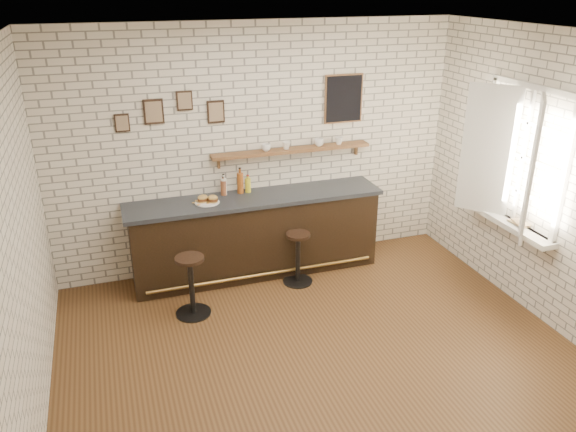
% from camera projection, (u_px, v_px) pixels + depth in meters
% --- Properties ---
extents(ground, '(5.00, 5.00, 0.00)m').
position_uv_depth(ground, '(315.00, 346.00, 5.65)').
color(ground, brown).
rests_on(ground, ground).
extents(bar_counter, '(3.10, 0.65, 1.01)m').
position_uv_depth(bar_counter, '(256.00, 235.00, 6.90)').
color(bar_counter, black).
rests_on(bar_counter, ground).
extents(sandwich_plate, '(0.28, 0.28, 0.01)m').
position_uv_depth(sandwich_plate, '(207.00, 202.00, 6.51)').
color(sandwich_plate, white).
rests_on(sandwich_plate, bar_counter).
extents(ciabatta_sandwich, '(0.26, 0.19, 0.08)m').
position_uv_depth(ciabatta_sandwich, '(208.00, 199.00, 6.50)').
color(ciabatta_sandwich, tan).
rests_on(ciabatta_sandwich, sandwich_plate).
extents(potato_chips, '(0.26, 0.18, 0.00)m').
position_uv_depth(potato_chips, '(206.00, 202.00, 6.50)').
color(potato_chips, gold).
rests_on(potato_chips, sandwich_plate).
extents(bitters_bottle_brown, '(0.07, 0.07, 0.24)m').
position_uv_depth(bitters_bottle_brown, '(224.00, 187.00, 6.72)').
color(bitters_bottle_brown, brown).
rests_on(bitters_bottle_brown, bar_counter).
extents(bitters_bottle_white, '(0.07, 0.07, 0.26)m').
position_uv_depth(bitters_bottle_white, '(224.00, 186.00, 6.72)').
color(bitters_bottle_white, white).
rests_on(bitters_bottle_white, bar_counter).
extents(bitters_bottle_amber, '(0.08, 0.08, 0.32)m').
position_uv_depth(bitters_bottle_amber, '(240.00, 183.00, 6.77)').
color(bitters_bottle_amber, brown).
rests_on(bitters_bottle_amber, bar_counter).
extents(condiment_bottle_yellow, '(0.07, 0.07, 0.22)m').
position_uv_depth(condiment_bottle_yellow, '(248.00, 185.00, 6.81)').
color(condiment_bottle_yellow, yellow).
rests_on(condiment_bottle_yellow, bar_counter).
extents(bar_stool_left, '(0.39, 0.39, 0.70)m').
position_uv_depth(bar_stool_left, '(191.00, 284.00, 6.05)').
color(bar_stool_left, black).
rests_on(bar_stool_left, ground).
extents(bar_stool_right, '(0.36, 0.36, 0.65)m').
position_uv_depth(bar_stool_right, '(298.00, 256.00, 6.71)').
color(bar_stool_right, black).
rests_on(bar_stool_right, ground).
extents(wall_shelf, '(2.00, 0.18, 0.18)m').
position_uv_depth(wall_shelf, '(292.00, 150.00, 6.86)').
color(wall_shelf, brown).
rests_on(wall_shelf, ground).
extents(shelf_cup_a, '(0.15, 0.15, 0.09)m').
position_uv_depth(shelf_cup_a, '(266.00, 148.00, 6.73)').
color(shelf_cup_a, white).
rests_on(shelf_cup_a, wall_shelf).
extents(shelf_cup_b, '(0.14, 0.14, 0.09)m').
position_uv_depth(shelf_cup_b, '(286.00, 145.00, 6.81)').
color(shelf_cup_b, white).
rests_on(shelf_cup_b, wall_shelf).
extents(shelf_cup_c, '(0.14, 0.14, 0.09)m').
position_uv_depth(shelf_cup_c, '(319.00, 142.00, 6.93)').
color(shelf_cup_c, white).
rests_on(shelf_cup_c, wall_shelf).
extents(shelf_cup_d, '(0.12, 0.12, 0.09)m').
position_uv_depth(shelf_cup_d, '(339.00, 141.00, 7.01)').
color(shelf_cup_d, white).
rests_on(shelf_cup_d, wall_shelf).
extents(back_wall_decor, '(2.96, 0.02, 0.56)m').
position_uv_depth(back_wall_decor, '(276.00, 104.00, 6.65)').
color(back_wall_decor, black).
rests_on(back_wall_decor, ground).
extents(window_sill, '(0.20, 1.35, 0.06)m').
position_uv_depth(window_sill, '(507.00, 223.00, 6.27)').
color(window_sill, white).
rests_on(window_sill, ground).
extents(casement_window, '(0.40, 1.30, 1.56)m').
position_uv_depth(casement_window, '(514.00, 158.00, 5.96)').
color(casement_window, white).
rests_on(casement_window, ground).
extents(book_lower, '(0.20, 0.26, 0.02)m').
position_uv_depth(book_lower, '(515.00, 224.00, 6.12)').
color(book_lower, tan).
rests_on(book_lower, window_sill).
extents(book_upper, '(0.20, 0.23, 0.02)m').
position_uv_depth(book_upper, '(515.00, 222.00, 6.12)').
color(book_upper, tan).
rests_on(book_upper, book_lower).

